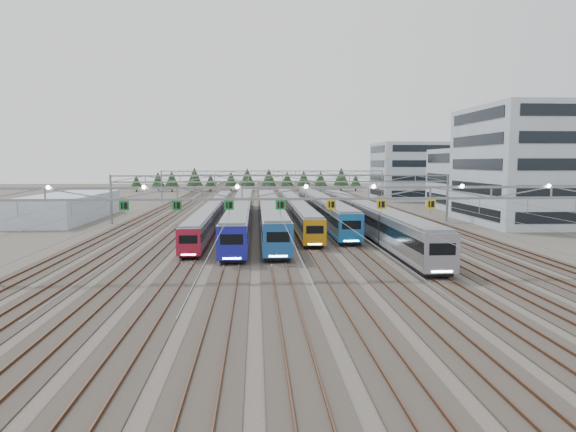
{
  "coord_description": "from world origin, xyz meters",
  "views": [
    {
      "loc": [
        -4.36,
        -44.93,
        10.03
      ],
      "look_at": [
        -0.52,
        17.03,
        3.5
      ],
      "focal_mm": 32.0,
      "sensor_mm": 36.0,
      "label": 1
    }
  ],
  "objects": [
    {
      "name": "treeline",
      "position": [
        -7.2,
        132.56,
        4.23
      ],
      "size": [
        81.2,
        5.6,
        7.02
      ],
      "color": "#332114",
      "rests_on": "ground"
    },
    {
      "name": "depot_bldg_south",
      "position": [
        40.12,
        36.53,
        9.52
      ],
      "size": [
        18.0,
        22.0,
        19.04
      ],
      "primitive_type": "cube",
      "color": "#9DAEBC",
      "rests_on": "ground"
    },
    {
      "name": "train_a",
      "position": [
        -11.25,
        39.98,
        1.89
      ],
      "size": [
        2.53,
        66.72,
        3.29
      ],
      "color": "black",
      "rests_on": "ground"
    },
    {
      "name": "gantry_far",
      "position": [
        0.0,
        85.0,
        6.39
      ],
      "size": [
        56.36,
        0.36,
        8.0
      ],
      "color": "gray",
      "rests_on": "ground"
    },
    {
      "name": "train_b",
      "position": [
        -6.75,
        38.22,
        2.21
      ],
      "size": [
        3.01,
        68.83,
        3.92
      ],
      "color": "black",
      "rests_on": "ground"
    },
    {
      "name": "train_f",
      "position": [
        11.25,
        28.81,
        2.27
      ],
      "size": [
        3.1,
        64.29,
        4.04
      ],
      "color": "black",
      "rests_on": "ground"
    },
    {
      "name": "train_e",
      "position": [
        6.75,
        42.12,
        2.25
      ],
      "size": [
        3.07,
        56.31,
        4.0
      ],
      "color": "black",
      "rests_on": "ground"
    },
    {
      "name": "track_bed",
      "position": [
        0.0,
        100.0,
        1.49
      ],
      "size": [
        54.0,
        260.0,
        5.42
      ],
      "color": "#2D2823",
      "rests_on": "ground"
    },
    {
      "name": "depot_bldg_north",
      "position": [
        38.96,
        90.89,
        7.59
      ],
      "size": [
        22.0,
        18.0,
        15.18
      ],
      "primitive_type": "cube",
      "color": "#9DAEBC",
      "rests_on": "ground"
    },
    {
      "name": "depot_bldg_mid",
      "position": [
        41.43,
        62.39,
        6.41
      ],
      "size": [
        14.0,
        16.0,
        12.82
      ],
      "primitive_type": "cube",
      "color": "#9DAEBC",
      "rests_on": "ground"
    },
    {
      "name": "gantry_near",
      "position": [
        -0.05,
        -0.12,
        7.09
      ],
      "size": [
        56.36,
        0.61,
        8.08
      ],
      "color": "gray",
      "rests_on": "ground"
    },
    {
      "name": "west_shed",
      "position": [
        -37.26,
        46.98,
        2.2
      ],
      "size": [
        10.0,
        30.0,
        4.4
      ],
      "primitive_type": "cube",
      "color": "#9DAEBC",
      "rests_on": "ground"
    },
    {
      "name": "gantry_mid",
      "position": [
        0.0,
        40.0,
        6.39
      ],
      "size": [
        56.36,
        0.36,
        8.0
      ],
      "color": "gray",
      "rests_on": "ground"
    },
    {
      "name": "train_c",
      "position": [
        -2.25,
        33.64,
        2.26
      ],
      "size": [
        3.08,
        57.98,
        4.02
      ],
      "color": "black",
      "rests_on": "ground"
    },
    {
      "name": "ground",
      "position": [
        0.0,
        0.0,
        0.0
      ],
      "size": [
        400.0,
        400.0,
        0.0
      ],
      "primitive_type": "plane",
      "color": "#47423A",
      "rests_on": "ground"
    },
    {
      "name": "train_d",
      "position": [
        2.25,
        45.05,
        2.01
      ],
      "size": [
        2.7,
        65.56,
        3.51
      ],
      "color": "black",
      "rests_on": "ground"
    }
  ]
}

